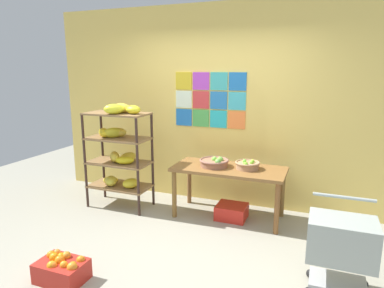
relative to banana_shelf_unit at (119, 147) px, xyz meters
The scene contains 9 objects.
ground 1.75m from the banana_shelf_unit, 37.06° to the right, with size 9.22×9.22×0.00m, color gray.
back_wall_with_art 1.51m from the banana_shelf_unit, 31.27° to the left, with size 5.20×0.07×2.82m.
banana_shelf_unit is the anchor object (origin of this frame).
display_table 1.57m from the banana_shelf_unit, ahead, with size 1.45×0.66×0.68m.
fruit_basket_centre 1.79m from the banana_shelf_unit, ahead, with size 0.32×0.32×0.12m.
fruit_basket_right 1.36m from the banana_shelf_unit, ahead, with size 0.39×0.39×0.14m.
produce_crate_under_table 1.78m from the banana_shelf_unit, ahead, with size 0.39×0.34×0.19m, color red.
orange_crate_foreground 1.95m from the banana_shelf_unit, 74.79° to the right, with size 0.45×0.31×0.25m.
shopping_cart 3.05m from the banana_shelf_unit, 19.15° to the right, with size 0.55×0.43×0.82m.
Camera 1 is at (1.43, -3.04, 1.93)m, focal length 32.01 mm.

